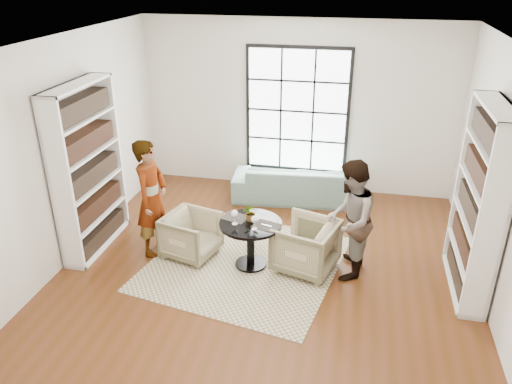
% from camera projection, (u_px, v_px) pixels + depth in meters
% --- Properties ---
extents(ground, '(6.00, 6.00, 0.00)m').
position_uv_depth(ground, '(264.00, 276.00, 6.69)').
color(ground, '#562A14').
extents(room_shell, '(6.00, 6.01, 6.00)m').
position_uv_depth(room_shell, '(272.00, 174.00, 6.63)').
color(room_shell, silver).
rests_on(room_shell, ground).
extents(rug, '(2.89, 2.89, 0.01)m').
position_uv_depth(rug, '(245.00, 263.00, 6.95)').
color(rug, '#C7B595').
rests_on(rug, ground).
extents(pedestal_table, '(0.84, 0.84, 0.67)m').
position_uv_depth(pedestal_table, '(251.00, 234.00, 6.70)').
color(pedestal_table, black).
rests_on(pedestal_table, ground).
extents(sofa, '(2.21, 1.03, 0.63)m').
position_uv_depth(sofa, '(295.00, 182.00, 8.71)').
color(sofa, slate).
rests_on(sofa, ground).
extents(armchair_left, '(0.85, 0.83, 0.64)m').
position_uv_depth(armchair_left, '(192.00, 235.00, 7.03)').
color(armchair_left, tan).
rests_on(armchair_left, ground).
extents(armchair_right, '(0.97, 0.95, 0.71)m').
position_uv_depth(armchair_right, '(305.00, 246.00, 6.70)').
color(armchair_right, '#BAB384').
rests_on(armchair_right, ground).
extents(person_left, '(0.45, 0.65, 1.69)m').
position_uv_depth(person_left, '(152.00, 198.00, 6.91)').
color(person_left, gray).
rests_on(person_left, ground).
extents(person_right, '(0.68, 0.84, 1.61)m').
position_uv_depth(person_right, '(350.00, 220.00, 6.40)').
color(person_right, gray).
rests_on(person_right, ground).
extents(placemat_left, '(0.40, 0.35, 0.01)m').
position_uv_depth(placemat_left, '(235.00, 217.00, 6.75)').
color(placemat_left, black).
rests_on(placemat_left, pedestal_table).
extents(placemat_right, '(0.40, 0.35, 0.01)m').
position_uv_depth(placemat_right, '(267.00, 226.00, 6.54)').
color(placemat_right, black).
rests_on(placemat_right, pedestal_table).
extents(cutlery_left, '(0.20, 0.25, 0.01)m').
position_uv_depth(cutlery_left, '(235.00, 217.00, 6.75)').
color(cutlery_left, silver).
rests_on(cutlery_left, placemat_left).
extents(cutlery_right, '(0.20, 0.25, 0.01)m').
position_uv_depth(cutlery_right, '(267.00, 225.00, 6.54)').
color(cutlery_right, silver).
rests_on(cutlery_right, placemat_right).
extents(wine_glass_left, '(0.09, 0.09, 0.21)m').
position_uv_depth(wine_glass_left, '(235.00, 214.00, 6.53)').
color(wine_glass_left, silver).
rests_on(wine_glass_left, pedestal_table).
extents(wine_glass_right, '(0.09, 0.09, 0.19)m').
position_uv_depth(wine_glass_right, '(254.00, 220.00, 6.40)').
color(wine_glass_right, silver).
rests_on(wine_glass_right, pedestal_table).
extents(flower_centerpiece, '(0.23, 0.20, 0.23)m').
position_uv_depth(flower_centerpiece, '(251.00, 213.00, 6.64)').
color(flower_centerpiece, gray).
rests_on(flower_centerpiece, pedestal_table).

